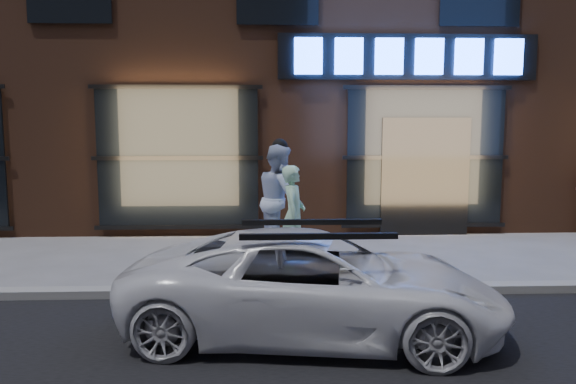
# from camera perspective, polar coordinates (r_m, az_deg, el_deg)

# --- Properties ---
(ground) EXTENTS (90.00, 90.00, 0.00)m
(ground) POSITION_cam_1_polar(r_m,az_deg,el_deg) (8.37, 20.98, -9.47)
(ground) COLOR slate
(ground) RESTS_ON ground
(curb) EXTENTS (60.00, 0.25, 0.12)m
(curb) POSITION_cam_1_polar(r_m,az_deg,el_deg) (8.36, 20.99, -9.08)
(curb) COLOR gray
(curb) RESTS_ON ground
(storefront_building) EXTENTS (30.20, 8.28, 10.30)m
(storefront_building) POSITION_cam_1_polar(r_m,az_deg,el_deg) (15.93, 9.95, 17.32)
(storefront_building) COLOR #54301E
(storefront_building) RESTS_ON ground
(man_bowtie) EXTENTS (0.48, 0.65, 1.62)m
(man_bowtie) POSITION_cam_1_polar(r_m,az_deg,el_deg) (9.22, 0.57, -2.30)
(man_bowtie) COLOR #A3D6B2
(man_bowtie) RESTS_ON ground
(man_cap) EXTENTS (0.87, 1.04, 1.94)m
(man_cap) POSITION_cam_1_polar(r_m,az_deg,el_deg) (9.85, -0.84, -0.74)
(man_cap) COLOR silver
(man_cap) RESTS_ON ground
(white_suv) EXTENTS (4.31, 2.42, 1.14)m
(white_suv) POSITION_cam_1_polar(r_m,az_deg,el_deg) (6.20, 2.75, -9.37)
(white_suv) COLOR silver
(white_suv) RESTS_ON ground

